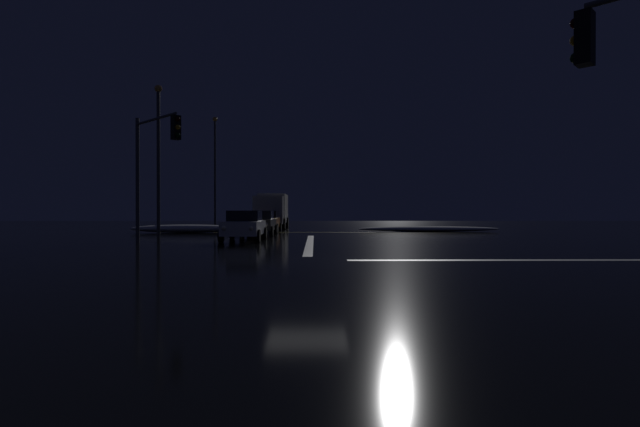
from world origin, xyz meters
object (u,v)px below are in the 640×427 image
object	(u,v)px
sedan_orange	(267,221)
streetlamp_left_near	(158,149)
sedan_white	(244,225)
traffic_signal_nw	(153,154)
streetlamp_left_far	(215,165)
box_truck	(272,209)
sedan_black	(260,223)

from	to	relation	value
sedan_orange	streetlamp_left_near	world-z (taller)	streetlamp_left_near
sedan_white	traffic_signal_nw	xyz separation A→B (m)	(-3.81, -2.73, 3.37)
sedan_white	traffic_signal_nw	size ratio (longest dim) A/B	0.71
sedan_orange	sedan_white	bearing A→B (deg)	-90.12
traffic_signal_nw	streetlamp_left_far	bearing A→B (deg)	94.72
box_truck	traffic_signal_nw	world-z (taller)	traffic_signal_nw
streetlamp_left_near	streetlamp_left_far	distance (m)	16.01
sedan_orange	sedan_black	bearing A→B (deg)	-88.94
box_truck	streetlamp_left_near	xyz separation A→B (m)	(-5.52, -14.05, 3.52)
streetlamp_left_far	box_truck	bearing A→B (deg)	-19.43
sedan_white	traffic_signal_nw	bearing A→B (deg)	-144.38
sedan_white	sedan_black	xyz separation A→B (m)	(0.12, 5.88, 0.00)
sedan_orange	streetlamp_left_far	distance (m)	11.39
sedan_black	sedan_orange	xyz separation A→B (m)	(-0.10, 5.28, 0.00)
box_truck	streetlamp_left_near	distance (m)	15.50
sedan_black	sedan_orange	bearing A→B (deg)	91.06
sedan_black	streetlamp_left_near	distance (m)	7.62
streetlamp_left_near	streetlamp_left_far	xyz separation A→B (m)	(0.00, 16.00, 0.66)
box_truck	sedan_black	bearing A→B (deg)	-88.73
box_truck	traffic_signal_nw	distance (m)	20.87
sedan_white	streetlamp_left_far	size ratio (longest dim) A/B	0.42
sedan_black	streetlamp_left_far	size ratio (longest dim) A/B	0.42
sedan_white	sedan_orange	size ratio (longest dim) A/B	1.00
sedan_orange	box_truck	distance (m)	6.57
traffic_signal_nw	streetlamp_left_near	bearing A→B (deg)	106.21
streetlamp_left_near	streetlamp_left_far	bearing A→B (deg)	90.00
sedan_black	streetlamp_left_far	bearing A→B (deg)	112.82
sedan_orange	traffic_signal_nw	bearing A→B (deg)	-105.44
sedan_black	streetlamp_left_far	distance (m)	15.75
sedan_orange	streetlamp_left_near	bearing A→B (deg)	-126.98
streetlamp_left_far	streetlamp_left_near	bearing A→B (deg)	-90.00
streetlamp_left_near	box_truck	bearing A→B (deg)	68.56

